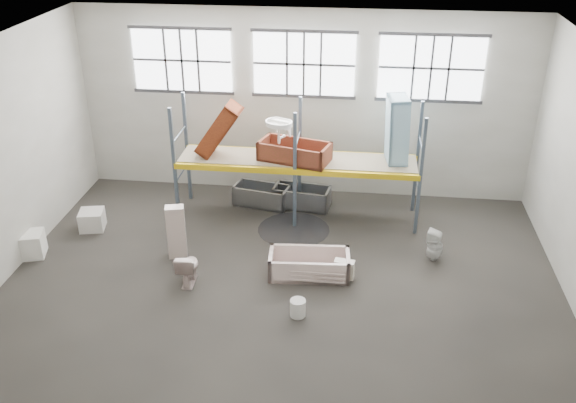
# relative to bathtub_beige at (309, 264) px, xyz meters

# --- Properties ---
(floor) EXTENTS (12.00, 10.00, 0.10)m
(floor) POSITION_rel_bathtub_beige_xyz_m (-0.56, -0.76, -0.31)
(floor) COLOR #413D37
(floor) RESTS_ON ground
(ceiling) EXTENTS (12.00, 10.00, 0.10)m
(ceiling) POSITION_rel_bathtub_beige_xyz_m (-0.56, -0.76, 4.79)
(ceiling) COLOR silver
(ceiling) RESTS_ON ground
(wall_back) EXTENTS (12.00, 0.10, 5.00)m
(wall_back) POSITION_rel_bathtub_beige_xyz_m (-0.56, 4.29, 2.24)
(wall_back) COLOR #ABAA9E
(wall_back) RESTS_ON ground
(wall_front) EXTENTS (12.00, 0.10, 5.00)m
(wall_front) POSITION_rel_bathtub_beige_xyz_m (-0.56, -5.81, 2.24)
(wall_front) COLOR #B0AFA3
(wall_front) RESTS_ON ground
(window_left) EXTENTS (2.60, 0.04, 1.60)m
(window_left) POSITION_rel_bathtub_beige_xyz_m (-3.76, 4.18, 3.34)
(window_left) COLOR white
(window_left) RESTS_ON wall_back
(window_mid) EXTENTS (2.60, 0.04, 1.60)m
(window_mid) POSITION_rel_bathtub_beige_xyz_m (-0.56, 4.18, 3.34)
(window_mid) COLOR white
(window_mid) RESTS_ON wall_back
(window_right) EXTENTS (2.60, 0.04, 1.60)m
(window_right) POSITION_rel_bathtub_beige_xyz_m (2.64, 4.18, 3.34)
(window_right) COLOR white
(window_right) RESTS_ON wall_back
(rack_upright_la) EXTENTS (0.08, 0.08, 3.00)m
(rack_upright_la) POSITION_rel_bathtub_beige_xyz_m (-3.56, 2.14, 1.24)
(rack_upright_la) COLOR slate
(rack_upright_la) RESTS_ON floor
(rack_upright_lb) EXTENTS (0.08, 0.08, 3.00)m
(rack_upright_lb) POSITION_rel_bathtub_beige_xyz_m (-3.56, 3.34, 1.24)
(rack_upright_lb) COLOR slate
(rack_upright_lb) RESTS_ON floor
(rack_upright_ma) EXTENTS (0.08, 0.08, 3.00)m
(rack_upright_ma) POSITION_rel_bathtub_beige_xyz_m (-0.56, 2.14, 1.24)
(rack_upright_ma) COLOR slate
(rack_upright_ma) RESTS_ON floor
(rack_upright_mb) EXTENTS (0.08, 0.08, 3.00)m
(rack_upright_mb) POSITION_rel_bathtub_beige_xyz_m (-0.56, 3.34, 1.24)
(rack_upright_mb) COLOR slate
(rack_upright_mb) RESTS_ON floor
(rack_upright_ra) EXTENTS (0.08, 0.08, 3.00)m
(rack_upright_ra) POSITION_rel_bathtub_beige_xyz_m (2.44, 2.14, 1.24)
(rack_upright_ra) COLOR slate
(rack_upright_ra) RESTS_ON floor
(rack_upright_rb) EXTENTS (0.08, 0.08, 3.00)m
(rack_upright_rb) POSITION_rel_bathtub_beige_xyz_m (2.44, 3.34, 1.24)
(rack_upright_rb) COLOR slate
(rack_upright_rb) RESTS_ON floor
(rack_beam_front) EXTENTS (6.00, 0.10, 0.14)m
(rack_beam_front) POSITION_rel_bathtub_beige_xyz_m (-0.56, 2.14, 1.24)
(rack_beam_front) COLOR yellow
(rack_beam_front) RESTS_ON floor
(rack_beam_back) EXTENTS (6.00, 0.10, 0.14)m
(rack_beam_back) POSITION_rel_bathtub_beige_xyz_m (-0.56, 3.34, 1.24)
(rack_beam_back) COLOR yellow
(rack_beam_back) RESTS_ON floor
(shelf_deck) EXTENTS (5.90, 1.10, 0.03)m
(shelf_deck) POSITION_rel_bathtub_beige_xyz_m (-0.56, 2.74, 1.32)
(shelf_deck) COLOR gray
(shelf_deck) RESTS_ON floor
(wet_patch) EXTENTS (1.80, 1.80, 0.00)m
(wet_patch) POSITION_rel_bathtub_beige_xyz_m (-0.56, 1.94, -0.26)
(wet_patch) COLOR black
(wet_patch) RESTS_ON floor
(bathtub_beige) EXTENTS (1.82, 0.95, 0.52)m
(bathtub_beige) POSITION_rel_bathtub_beige_xyz_m (0.00, 0.00, 0.00)
(bathtub_beige) COLOR beige
(bathtub_beige) RESTS_ON floor
(cistern_spare) EXTENTS (0.47, 0.28, 0.42)m
(cistern_spare) POSITION_rel_bathtub_beige_xyz_m (0.78, -0.14, 0.02)
(cistern_spare) COLOR beige
(cistern_spare) RESTS_ON bathtub_beige
(sink_in_tub) EXTENTS (0.49, 0.49, 0.14)m
(sink_in_tub) POSITION_rel_bathtub_beige_xyz_m (-0.17, -0.20, -0.10)
(sink_in_tub) COLOR beige
(sink_in_tub) RESTS_ON bathtub_beige
(toilet_beige) EXTENTS (0.44, 0.75, 0.75)m
(toilet_beige) POSITION_rel_bathtub_beige_xyz_m (-2.56, -0.62, 0.12)
(toilet_beige) COLOR beige
(toilet_beige) RESTS_ON floor
(cistern_tall) EXTENTS (0.47, 0.36, 1.29)m
(cistern_tall) POSITION_rel_bathtub_beige_xyz_m (-3.09, 0.40, 0.38)
(cistern_tall) COLOR beige
(cistern_tall) RESTS_ON floor
(toilet_white) EXTENTS (0.44, 0.43, 0.77)m
(toilet_white) POSITION_rel_bathtub_beige_xyz_m (2.79, 0.93, 0.12)
(toilet_white) COLOR white
(toilet_white) RESTS_ON floor
(steel_tub_left) EXTENTS (1.56, 0.96, 0.53)m
(steel_tub_left) POSITION_rel_bathtub_beige_xyz_m (-1.57, 3.22, 0.01)
(steel_tub_left) COLOR #9FA2A6
(steel_tub_left) RESTS_ON floor
(steel_tub_right) EXTENTS (1.56, 0.89, 0.54)m
(steel_tub_right) POSITION_rel_bathtub_beige_xyz_m (-0.49, 3.24, 0.01)
(steel_tub_right) COLOR #9DA0A5
(steel_tub_right) RESTS_ON floor
(rust_tub_flat) EXTENTS (1.88, 1.25, 0.48)m
(rust_tub_flat) POSITION_rel_bathtub_beige_xyz_m (-0.62, 2.63, 1.56)
(rust_tub_flat) COLOR maroon
(rust_tub_flat) RESTS_ON shelf_deck
(rust_tub_tilted) EXTENTS (1.20, 0.73, 1.44)m
(rust_tub_tilted) POSITION_rel_bathtub_beige_xyz_m (-2.51, 2.69, 2.04)
(rust_tub_tilted) COLOR maroon
(rust_tub_tilted) RESTS_ON shelf_deck
(sink_on_shelf) EXTENTS (0.83, 0.75, 0.60)m
(sink_on_shelf) POSITION_rel_bathtub_beige_xyz_m (-0.99, 2.52, 1.84)
(sink_on_shelf) COLOR white
(sink_on_shelf) RESTS_ON rust_tub_flat
(blue_tub_upright) EXTENTS (0.63, 0.85, 1.69)m
(blue_tub_upright) POSITION_rel_bathtub_beige_xyz_m (1.85, 2.88, 2.14)
(blue_tub_upright) COLOR #92C1D9
(blue_tub_upright) RESTS_ON shelf_deck
(bucket) EXTENTS (0.40, 0.40, 0.37)m
(bucket) POSITION_rel_bathtub_beige_xyz_m (-0.09, -1.51, -0.08)
(bucket) COLOR silver
(bucket) RESTS_ON floor
(carton_near) EXTENTS (0.81, 0.74, 0.58)m
(carton_near) POSITION_rel_bathtub_beige_xyz_m (-6.51, 0.02, 0.03)
(carton_near) COLOR white
(carton_near) RESTS_ON floor
(carton_far) EXTENTS (0.69, 0.69, 0.48)m
(carton_far) POSITION_rel_bathtub_beige_xyz_m (-5.57, 1.41, -0.02)
(carton_far) COLOR silver
(carton_far) RESTS_ON floor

